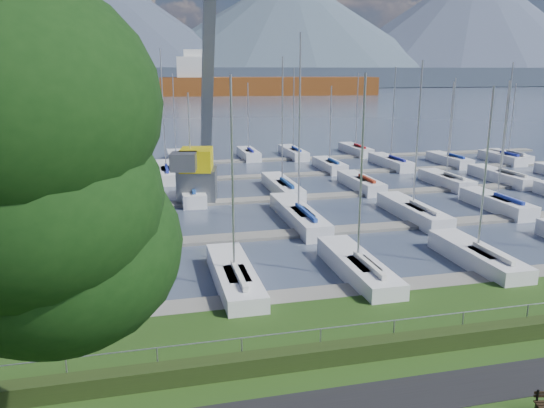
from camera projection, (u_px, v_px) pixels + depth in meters
name	position (u px, v px, depth m)	size (l,w,h in m)	color
path	(378.00, 400.00, 17.47)	(160.00, 2.00, 0.04)	black
water	(157.00, 93.00, 265.52)	(800.00, 540.00, 0.20)	#444F64
hedge	(349.00, 352.00, 19.83)	(80.00, 0.70, 0.70)	#243313
fence	(346.00, 326.00, 20.00)	(0.04, 0.04, 80.00)	#92949A
foothill	(153.00, 78.00, 329.94)	(900.00, 80.00, 12.00)	#3B4657
mountains	(158.00, 20.00, 391.95)	(1190.00, 360.00, 115.00)	#445163
docks	(234.00, 201.00, 44.86)	(90.00, 41.60, 0.25)	slate
crane	(200.00, 133.00, 45.19)	(4.77, 13.38, 22.35)	#5A5D62
cargo_ship_mid	(260.00, 86.00, 234.62)	(96.01, 26.50, 21.50)	brown
sailboat_fleet	(199.00, 133.00, 45.54)	(75.34, 49.78, 13.61)	silver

